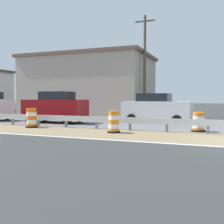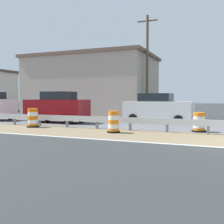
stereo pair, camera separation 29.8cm
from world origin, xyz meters
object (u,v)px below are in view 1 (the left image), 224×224
Objects in this scene: traffic_barrel_mid at (32,119)px; car_lead_far_lane at (55,107)px; traffic_barrel_nearest at (199,123)px; car_mid_far_lane at (156,108)px; utility_pole_near at (145,65)px; traffic_barrel_close at (114,123)px.

car_lead_far_lane reaches higher than traffic_barrel_mid.
car_mid_far_lane is (4.22, 3.11, 0.59)m from traffic_barrel_nearest.
car_mid_far_lane is 6.19m from utility_pole_near.
traffic_barrel_nearest is at bearing -51.74° from car_mid_far_lane.
traffic_barrel_close is at bearing 146.67° from car_lead_far_lane.
traffic_barrel_mid is at bearing 84.98° from traffic_barrel_close.
car_lead_far_lane is at bearing 6.72° from traffic_barrel_mid.
car_lead_far_lane is at bearing 58.27° from traffic_barrel_close.
car_mid_far_lane is (5.76, -6.31, 0.52)m from traffic_barrel_mid.
utility_pole_near is (8.79, 5.16, 4.22)m from traffic_barrel_nearest.
traffic_barrel_mid is 0.13× the size of utility_pole_near.
traffic_barrel_close is 6.32m from car_mid_far_lane.
utility_pole_near reaches higher than car_lead_far_lane.
utility_pole_near is at bearing -22.41° from traffic_barrel_mid.
traffic_barrel_close is 0.25× the size of car_lead_far_lane.
car_mid_far_lane is at bearing -155.89° from utility_pole_near.
traffic_barrel_close is (-2.02, 3.98, 0.04)m from traffic_barrel_nearest.
traffic_barrel_nearest is at bearing 169.28° from car_lead_far_lane.
utility_pole_near reaches higher than traffic_barrel_close.
utility_pole_near is at bearing -124.26° from car_lead_far_lane.
traffic_barrel_nearest is 0.11× the size of utility_pole_near.
traffic_barrel_mid is 8.56m from car_mid_far_lane.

